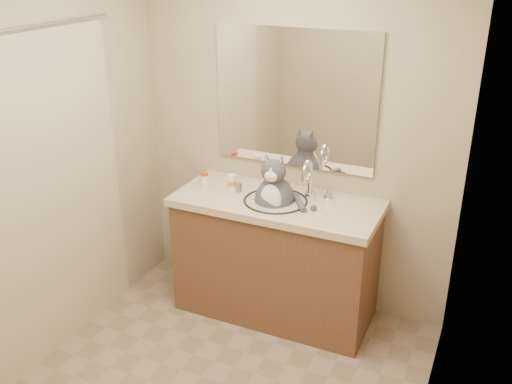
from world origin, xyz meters
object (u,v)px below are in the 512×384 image
grey_canister (239,187)px  pill_bottle_redcap (204,179)px  cat (274,199)px  pill_bottle_orange (232,182)px

grey_canister → pill_bottle_redcap: bearing=177.7°
cat → pill_bottle_orange: bearing=161.2°
cat → pill_bottle_redcap: (-0.54, 0.04, 0.04)m
pill_bottle_orange → pill_bottle_redcap: bearing=-174.4°
pill_bottle_redcap → grey_canister: bearing=-2.3°
pill_bottle_redcap → pill_bottle_orange: 0.20m
pill_bottle_redcap → grey_canister: pill_bottle_redcap is taller
cat → pill_bottle_redcap: bearing=167.3°
pill_bottle_orange → grey_canister: 0.08m
cat → grey_canister: 0.27m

